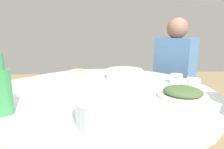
{
  "coord_description": "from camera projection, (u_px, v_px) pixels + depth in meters",
  "views": [
    {
      "loc": [
        1.08,
        -0.02,
        1.07
      ],
      "look_at": [
        0.04,
        0.05,
        0.84
      ],
      "focal_mm": 29.44,
      "sensor_mm": 36.0,
      "label": 1
    }
  ],
  "objects": [
    {
      "name": "dish_noodles",
      "position": [
        27.0,
        82.0,
        1.21
      ],
      "size": [
        0.23,
        0.23,
        0.04
      ],
      "color": "white",
      "rests_on": "round_dining_table"
    },
    {
      "name": "diner_left",
      "position": [
        175.0,
        66.0,
        1.75
      ],
      "size": [
        0.46,
        0.47,
        0.76
      ],
      "color": "#2D333D",
      "rests_on": "stool_for_diner_left"
    },
    {
      "name": "tea_cup_near",
      "position": [
        176.0,
        79.0,
        1.23
      ],
      "size": [
        0.08,
        0.08,
        0.06
      ],
      "primitive_type": "cylinder",
      "color": "white",
      "rests_on": "round_dining_table"
    },
    {
      "name": "green_bottle",
      "position": [
        3.0,
        90.0,
        0.74
      ],
      "size": [
        0.07,
        0.07,
        0.25
      ],
      "color": "#318044",
      "rests_on": "round_dining_table"
    },
    {
      "name": "rice_bowl",
      "position": [
        114.0,
        109.0,
        0.69
      ],
      "size": [
        0.29,
        0.29,
        0.1
      ],
      "color": "#B2B5BA",
      "rests_on": "round_dining_table"
    },
    {
      "name": "dish_shrimp",
      "position": [
        78.0,
        72.0,
        1.54
      ],
      "size": [
        0.21,
        0.21,
        0.04
      ],
      "color": "white",
      "rests_on": "round_dining_table"
    },
    {
      "name": "dish_greens",
      "position": [
        183.0,
        93.0,
        0.95
      ],
      "size": [
        0.25,
        0.25,
        0.06
      ],
      "color": "silver",
      "rests_on": "round_dining_table"
    },
    {
      "name": "round_dining_table",
      "position": [
        104.0,
        100.0,
        1.14
      ],
      "size": [
        1.31,
        1.31,
        0.75
      ],
      "color": "#99999E",
      "rests_on": "ground"
    },
    {
      "name": "soup_bowl",
      "position": [
        124.0,
        74.0,
        1.38
      ],
      "size": [
        0.27,
        0.27,
        0.07
      ],
      "color": "white",
      "rests_on": "round_dining_table"
    },
    {
      "name": "tea_cup_far",
      "position": [
        193.0,
        84.0,
        1.11
      ],
      "size": [
        0.08,
        0.08,
        0.06
      ],
      "primitive_type": "cylinder",
      "color": "white",
      "rests_on": "round_dining_table"
    },
    {
      "name": "stool_for_diner_left",
      "position": [
        171.0,
        119.0,
        1.86
      ],
      "size": [
        0.33,
        0.33,
        0.46
      ],
      "primitive_type": "cylinder",
      "color": "brown",
      "rests_on": "ground"
    }
  ]
}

